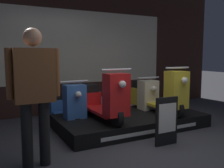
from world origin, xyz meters
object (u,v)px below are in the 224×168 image
at_px(scooter_backrow_0, 66,107).
at_px(scooter_backrow_2, 135,100).
at_px(scooter_display_right, 159,94).
at_px(scooter_display_left, 102,99).
at_px(person_left_browsing, 34,86).
at_px(price_sign_board, 167,121).
at_px(scooter_backrow_1, 103,103).

distance_m(scooter_backrow_0, scooter_backrow_2, 1.59).
relative_size(scooter_display_right, scooter_backrow_0, 1.00).
height_order(scooter_display_left, scooter_backrow_0, scooter_display_left).
bearing_deg(scooter_display_left, scooter_display_right, 0.00).
xyz_separation_m(person_left_browsing, price_sign_board, (1.89, -0.16, -0.63)).
height_order(scooter_backrow_1, person_left_browsing, person_left_browsing).
height_order(scooter_backrow_0, scooter_backrow_1, same).
xyz_separation_m(scooter_display_left, scooter_backrow_1, (0.39, 0.80, -0.24)).
bearing_deg(scooter_backrow_2, scooter_backrow_0, 180.00).
bearing_deg(scooter_backrow_0, scooter_backrow_1, 0.00).
bearing_deg(scooter_display_left, person_left_browsing, -146.70).
bearing_deg(person_left_browsing, scooter_display_right, 18.69).
bearing_deg(scooter_display_right, scooter_display_left, 180.00).
distance_m(scooter_display_left, scooter_backrow_2, 1.45).
bearing_deg(person_left_browsing, scooter_backrow_2, 33.67).
bearing_deg(scooter_backrow_0, scooter_display_right, -26.20).
distance_m(scooter_display_right, scooter_backrow_1, 1.18).
xyz_separation_m(scooter_backrow_1, scooter_backrow_2, (0.80, 0.00, 0.00)).
bearing_deg(scooter_display_right, scooter_backrow_2, 92.78).
bearing_deg(price_sign_board, scooter_display_left, 119.80).
height_order(scooter_backrow_1, price_sign_board, scooter_backrow_1).
relative_size(scooter_display_left, person_left_browsing, 0.92).
bearing_deg(price_sign_board, scooter_backrow_2, 71.67).
height_order(scooter_backrow_0, person_left_browsing, person_left_browsing).
xyz_separation_m(scooter_backrow_0, scooter_backrow_2, (1.59, 0.00, 0.00)).
xyz_separation_m(scooter_display_left, scooter_backrow_0, (-0.41, 0.80, -0.24)).
distance_m(scooter_display_right, person_left_browsing, 2.70).
xyz_separation_m(scooter_display_right, scooter_backrow_1, (-0.84, 0.80, -0.24)).
distance_m(scooter_display_left, scooter_backrow_1, 0.92).
xyz_separation_m(scooter_display_right, scooter_backrow_2, (-0.04, 0.80, -0.24)).
height_order(scooter_display_right, scooter_backrow_0, scooter_display_right).
xyz_separation_m(scooter_backrow_1, price_sign_board, (0.19, -1.82, 0.02)).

